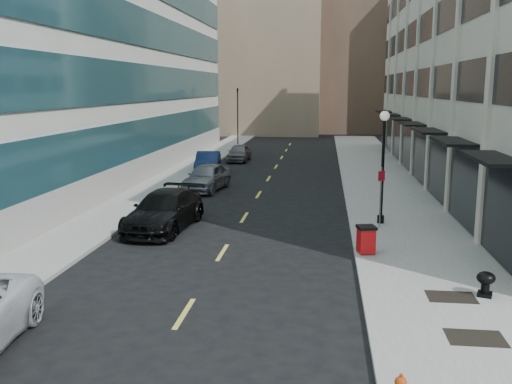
% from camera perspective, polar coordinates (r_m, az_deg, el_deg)
% --- Properties ---
extents(ground, '(160.00, 160.00, 0.00)m').
position_cam_1_polar(ground, '(14.66, -9.13, -14.88)').
color(ground, black).
rests_on(ground, ground).
extents(sidewalk_right, '(5.00, 80.00, 0.15)m').
position_cam_1_polar(sidewalk_right, '(33.49, 13.11, -0.41)').
color(sidewalk_right, gray).
rests_on(sidewalk_right, ground).
extents(sidewalk_left, '(3.00, 80.00, 0.15)m').
position_cam_1_polar(sidewalk_left, '(34.84, -10.43, 0.10)').
color(sidewalk_left, gray).
rests_on(sidewalk_left, ground).
extents(building_left, '(16.14, 46.00, 20.00)m').
position_cam_1_polar(building_left, '(44.50, -20.18, 14.69)').
color(building_left, silver).
rests_on(building_left, ground).
extents(skyline_tan_near, '(14.00, 18.00, 28.00)m').
position_cam_1_polar(skyline_tan_near, '(81.45, 1.41, 15.94)').
color(skyline_tan_near, '#90765E').
rests_on(skyline_tan_near, ground).
extents(skyline_brown, '(12.00, 16.00, 34.00)m').
position_cam_1_polar(skyline_brown, '(85.49, 10.12, 17.55)').
color(skyline_brown, brown).
rests_on(skyline_brown, ground).
extents(skyline_tan_far, '(12.00, 14.00, 22.00)m').
position_cam_1_polar(skyline_tan_far, '(92.55, -4.33, 13.40)').
color(skyline_tan_far, '#90765E').
rests_on(skyline_tan_far, ground).
extents(skyline_stone, '(10.00, 14.00, 20.00)m').
position_cam_1_polar(skyline_stone, '(80.06, 17.54, 12.70)').
color(skyline_stone, beige).
rests_on(skyline_stone, ground).
extents(grate_mid, '(1.40, 1.00, 0.01)m').
position_cam_1_polar(grate_mid, '(15.47, 21.10, -13.45)').
color(grate_mid, black).
rests_on(grate_mid, sidewalk_right).
extents(grate_far, '(1.40, 1.00, 0.01)m').
position_cam_1_polar(grate_far, '(18.00, 18.93, -9.89)').
color(grate_far, black).
rests_on(grate_far, sidewalk_right).
extents(road_centerline, '(0.15, 68.20, 0.01)m').
position_cam_1_polar(road_centerline, '(30.59, -0.39, -1.29)').
color(road_centerline, '#D8CC4C').
rests_on(road_centerline, ground).
extents(traffic_signal, '(0.66, 0.66, 6.98)m').
position_cam_1_polar(traffic_signal, '(61.41, -1.85, 9.98)').
color(traffic_signal, black).
rests_on(traffic_signal, ground).
extents(car_black_pickup, '(2.87, 5.98, 1.68)m').
position_cam_1_polar(car_black_pickup, '(25.59, -9.16, -1.85)').
color(car_black_pickup, black).
rests_on(car_black_pickup, ground).
extents(car_silver_sedan, '(2.59, 5.08, 1.66)m').
position_cam_1_polar(car_silver_sedan, '(34.87, -4.97, 1.50)').
color(car_silver_sedan, gray).
rests_on(car_silver_sedan, ground).
extents(car_blue_sedan, '(2.22, 4.90, 1.56)m').
position_cam_1_polar(car_blue_sedan, '(41.93, -4.84, 2.95)').
color(car_blue_sedan, '#15254F').
rests_on(car_blue_sedan, ground).
extents(car_grey_sedan, '(1.83, 4.29, 1.45)m').
position_cam_1_polar(car_grey_sedan, '(48.54, -1.71, 3.94)').
color(car_grey_sedan, slate).
rests_on(car_grey_sedan, ground).
extents(trash_bin, '(0.79, 0.80, 1.05)m').
position_cam_1_polar(trash_bin, '(21.53, 10.95, -4.60)').
color(trash_bin, red).
rests_on(trash_bin, sidewalk_right).
extents(lamppost, '(0.43, 0.43, 5.17)m').
position_cam_1_polar(lamppost, '(26.04, 12.59, 3.48)').
color(lamppost, black).
rests_on(lamppost, sidewalk_right).
extents(sign_post, '(0.30, 0.16, 2.69)m').
position_cam_1_polar(sign_post, '(25.35, 12.39, 0.26)').
color(sign_post, slate).
rests_on(sign_post, sidewalk_right).
extents(urn_planter, '(0.54, 0.54, 0.75)m').
position_cam_1_polar(urn_planter, '(18.27, 21.99, -8.29)').
color(urn_planter, black).
rests_on(urn_planter, sidewalk_right).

